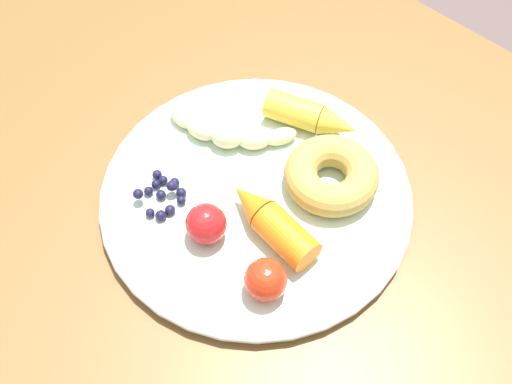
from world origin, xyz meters
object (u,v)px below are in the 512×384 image
(carrot_yellow, at_px, (311,116))
(tomato_mid, at_px, (266,280))
(dining_table, at_px, (254,250))
(donut, at_px, (331,175))
(plate, at_px, (256,193))
(banana, at_px, (228,133))
(carrot_orange, at_px, (271,222))
(tomato_near, at_px, (206,224))
(blueberry_pile, at_px, (163,194))

(carrot_yellow, height_order, tomato_mid, tomato_mid)
(dining_table, bearing_deg, donut, -116.36)
(carrot_yellow, bearing_deg, donut, 145.88)
(dining_table, relative_size, tomato_mid, 28.26)
(plate, bearing_deg, banana, -21.85)
(dining_table, distance_m, carrot_orange, 0.12)
(plate, height_order, tomato_near, tomato_near)
(carrot_yellow, relative_size, blueberry_pile, 2.04)
(carrot_orange, bearing_deg, banana, -24.19)
(carrot_yellow, bearing_deg, carrot_orange, 115.97)
(banana, relative_size, tomato_mid, 3.29)
(banana, bearing_deg, carrot_yellow, -123.36)
(plate, bearing_deg, donut, -128.42)
(banana, xyz_separation_m, tomato_near, (-0.08, 0.11, 0.01))
(carrot_orange, distance_m, donut, 0.09)
(donut, xyz_separation_m, blueberry_pile, (0.12, 0.14, -0.01))
(donut, relative_size, tomato_mid, 2.43)
(tomato_near, bearing_deg, donut, -109.68)
(tomato_mid, bearing_deg, carrot_yellow, -60.10)
(dining_table, xyz_separation_m, carrot_yellow, (0.03, -0.13, 0.12))
(blueberry_pile, xyz_separation_m, tomato_near, (-0.07, -0.00, 0.01))
(carrot_orange, xyz_separation_m, tomato_near, (0.05, 0.05, 0.00))
(dining_table, relative_size, tomato_near, 28.05)
(blueberry_pile, bearing_deg, dining_table, -142.18)
(plate, height_order, carrot_yellow, carrot_yellow)
(banana, bearing_deg, dining_table, 152.24)
(carrot_yellow, distance_m, blueberry_pile, 0.20)
(plate, bearing_deg, blueberry_pile, 48.82)
(carrot_orange, bearing_deg, tomato_mid, 129.01)
(banana, bearing_deg, carrot_orange, 155.81)
(dining_table, height_order, carrot_orange, carrot_orange)
(carrot_orange, xyz_separation_m, carrot_yellow, (0.07, -0.14, -0.00))
(dining_table, distance_m, tomato_mid, 0.16)
(plate, xyz_separation_m, carrot_yellow, (0.02, -0.11, 0.02))
(blueberry_pile, bearing_deg, tomato_mid, -179.87)
(blueberry_pile, height_order, tomato_mid, tomato_mid)
(plate, xyz_separation_m, banana, (0.08, -0.03, 0.02))
(banana, height_order, donut, donut)
(blueberry_pile, bearing_deg, donut, -129.95)
(carrot_orange, relative_size, donut, 1.10)
(carrot_orange, bearing_deg, plate, -27.81)
(banana, distance_m, carrot_orange, 0.13)
(carrot_orange, relative_size, carrot_yellow, 0.98)
(carrot_orange, height_order, blueberry_pile, carrot_orange)
(banana, xyz_separation_m, blueberry_pile, (-0.01, 0.11, -0.01))
(tomato_near, height_order, tomato_mid, same)
(carrot_yellow, relative_size, tomato_mid, 2.73)
(carrot_yellow, relative_size, tomato_near, 2.71)
(carrot_yellow, height_order, donut, donut)
(carrot_orange, xyz_separation_m, blueberry_pile, (0.11, 0.05, -0.01))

